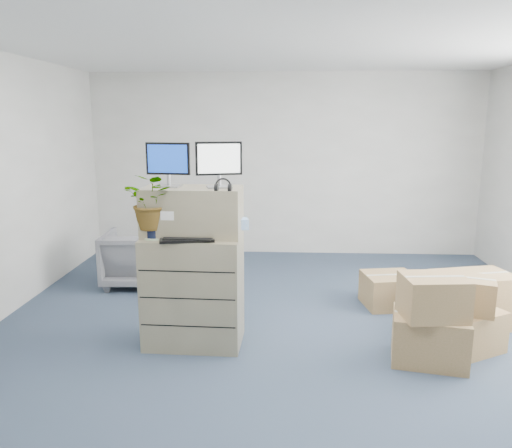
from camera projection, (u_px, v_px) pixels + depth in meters
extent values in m
plane|color=#29344A|center=(284.00, 351.00, 4.60)|extent=(7.00, 7.00, 0.00)
cube|color=#B8B7AF|center=(285.00, 165.00, 7.74)|extent=(6.00, 0.02, 2.80)
cube|color=gray|center=(194.00, 291.00, 4.67)|extent=(0.91, 0.58, 1.04)
cube|color=gray|center=(193.00, 212.00, 4.57)|extent=(0.91, 0.48, 0.45)
cube|color=#99999E|center=(169.00, 186.00, 4.56)|extent=(0.23, 0.18, 0.01)
cylinder|color=#99999E|center=(169.00, 180.00, 4.54)|extent=(0.03, 0.03, 0.10)
cube|color=black|center=(168.00, 159.00, 4.50)|extent=(0.41, 0.07, 0.29)
cube|color=navy|center=(167.00, 159.00, 4.49)|extent=(0.37, 0.04, 0.25)
cube|color=#99999E|center=(219.00, 187.00, 4.49)|extent=(0.25, 0.21, 0.01)
cylinder|color=#99999E|center=(219.00, 181.00, 4.48)|extent=(0.04, 0.04, 0.10)
cube|color=black|center=(219.00, 158.00, 4.44)|extent=(0.41, 0.14, 0.30)
cube|color=white|center=(219.00, 159.00, 4.43)|extent=(0.37, 0.10, 0.26)
torus|color=black|center=(223.00, 186.00, 4.31)|extent=(0.14, 0.02, 0.14)
cube|color=black|center=(187.00, 239.00, 4.40)|extent=(0.50, 0.28, 0.02)
ellipsoid|color=silver|center=(221.00, 237.00, 4.46)|extent=(0.10, 0.07, 0.03)
cylinder|color=gray|center=(203.00, 221.00, 4.59)|extent=(0.07, 0.07, 0.26)
cube|color=silver|center=(184.00, 234.00, 4.61)|extent=(0.06, 0.05, 0.02)
cube|color=black|center=(184.00, 227.00, 4.60)|extent=(0.07, 0.04, 0.12)
cube|color=black|center=(230.00, 231.00, 4.68)|extent=(0.19, 0.15, 0.05)
cube|color=#4689EF|center=(234.00, 224.00, 4.61)|extent=(0.28, 0.19, 0.10)
cylinder|color=#AAC29C|center=(154.00, 237.00, 4.50)|extent=(0.20, 0.20, 0.02)
cylinder|color=black|center=(154.00, 230.00, 4.48)|extent=(0.17, 0.17, 0.13)
imported|color=#265819|center=(153.00, 208.00, 4.44)|extent=(0.59, 0.62, 0.39)
imported|color=slate|center=(135.00, 255.00, 6.38)|extent=(0.79, 0.74, 0.78)
cube|color=olive|center=(429.00, 338.00, 4.37)|extent=(0.71, 0.60, 0.43)
cube|color=olive|center=(469.00, 330.00, 4.60)|extent=(0.68, 0.64, 0.39)
cube|color=olive|center=(389.00, 290.00, 5.69)|extent=(0.63, 0.59, 0.37)
cube|color=olive|center=(433.00, 297.00, 4.24)|extent=(0.55, 0.46, 0.36)
cube|color=olive|center=(470.00, 295.00, 4.50)|extent=(0.50, 0.47, 0.31)
cube|color=olive|center=(472.00, 300.00, 5.12)|extent=(0.87, 0.67, 0.55)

